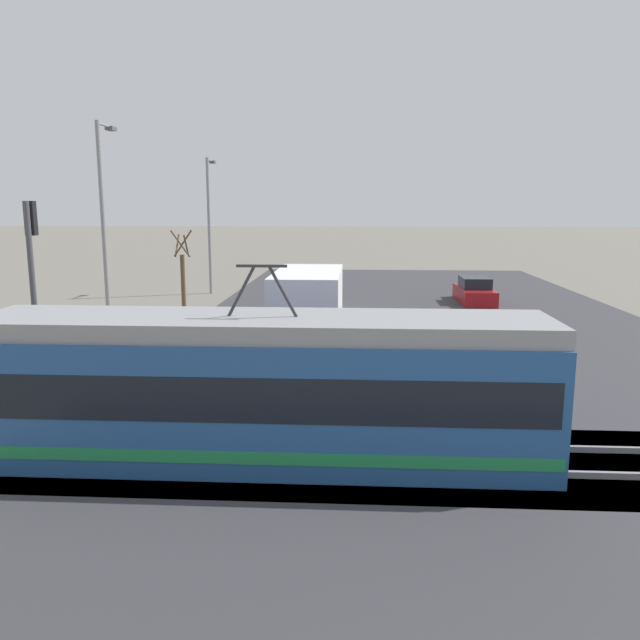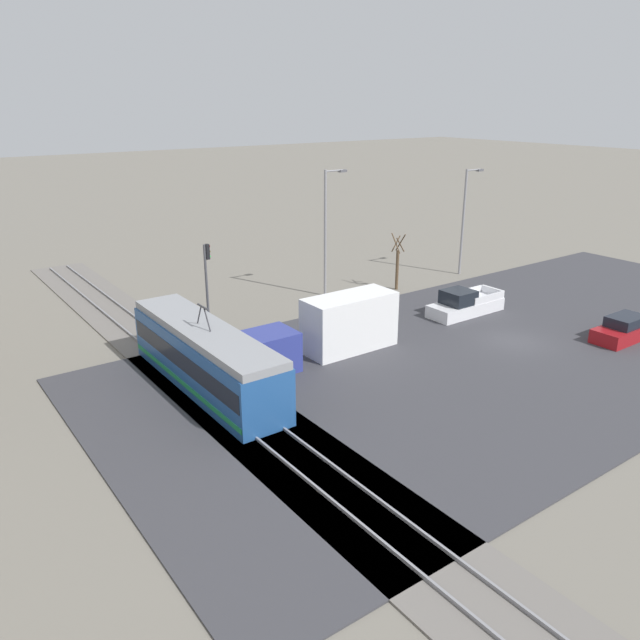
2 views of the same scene
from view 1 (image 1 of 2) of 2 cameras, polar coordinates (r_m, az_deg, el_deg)
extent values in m
plane|color=slate|center=(32.16, 9.22, -0.03)|extent=(320.00, 320.00, 0.00)
cube|color=#38383D|center=(32.15, 9.22, 0.04)|extent=(22.70, 50.61, 0.08)
cube|color=slate|center=(14.80, 16.34, -12.52)|extent=(71.47, 4.40, 0.08)
cube|color=gray|center=(15.41, 15.76, -11.12)|extent=(70.04, 0.10, 0.14)
cube|color=gray|center=(14.11, 17.02, -13.22)|extent=(70.04, 0.10, 0.14)
cube|color=#235193|center=(14.08, -5.16, -7.00)|extent=(12.57, 2.76, 2.84)
cube|color=black|center=(13.98, -5.18, -5.67)|extent=(12.19, 2.79, 0.95)
cube|color=#1E844C|center=(14.36, -5.10, -10.35)|extent=(12.44, 2.80, 0.27)
cube|color=gray|center=(13.69, -5.27, -0.49)|extent=(12.57, 2.54, 0.41)
cylinder|color=#2D2D33|center=(13.51, -3.43, 2.62)|extent=(0.66, 0.07, 1.15)
cylinder|color=#2D2D33|center=(13.64, -7.19, 2.64)|extent=(0.66, 0.07, 1.15)
cube|color=#2D2D33|center=(13.51, -5.36, 4.94)|extent=(1.10, 0.08, 0.06)
cube|color=navy|center=(17.68, -2.47, -4.36)|extent=(2.36, 2.66, 2.25)
cube|color=white|center=(22.91, -1.08, 0.38)|extent=(2.36, 5.65, 3.31)
cube|color=#196B38|center=(22.98, -4.05, 1.22)|extent=(0.02, 2.83, 0.83)
cube|color=silver|center=(33.57, -0.24, 1.43)|extent=(2.07, 5.80, 0.87)
cube|color=black|center=(32.64, -0.33, 2.78)|extent=(1.91, 1.97, 0.95)
cube|color=silver|center=(34.74, -1.68, 2.87)|extent=(0.12, 2.90, 0.51)
cube|color=silver|center=(34.63, 1.46, 2.85)|extent=(0.12, 2.90, 0.51)
cube|color=silver|center=(36.22, 0.04, 3.18)|extent=(1.91, 0.23, 0.51)
cube|color=red|center=(36.42, -1.22, 2.53)|extent=(0.14, 0.04, 0.18)
cube|color=maroon|center=(38.41, 13.92, 2.24)|extent=(1.88, 4.76, 0.87)
cube|color=black|center=(38.31, 13.97, 3.36)|extent=(1.61, 2.48, 0.64)
cylinder|color=#47474C|center=(19.38, -24.65, 1.17)|extent=(0.16, 0.16, 5.84)
cube|color=black|center=(19.34, -24.95, 8.43)|extent=(0.28, 0.22, 0.95)
sphere|color=#390606|center=(19.45, -24.85, 9.39)|extent=(0.18, 0.18, 0.18)
sphere|color=#3C2C06|center=(19.45, -24.78, 8.45)|extent=(0.18, 0.18, 0.18)
sphere|color=green|center=(19.46, -24.71, 7.51)|extent=(0.18, 0.18, 0.18)
cylinder|color=brown|center=(34.94, -12.40, 3.28)|extent=(0.24, 0.24, 3.14)
cylinder|color=brown|center=(34.82, -12.93, 6.65)|extent=(0.09, 0.88, 1.21)
cylinder|color=brown|center=(34.51, -12.65, 6.81)|extent=(1.06, 0.09, 1.47)
cylinder|color=brown|center=(34.69, -12.13, 6.67)|extent=(0.09, 0.88, 1.21)
cylinder|color=brown|center=(34.99, -12.43, 6.87)|extent=(1.06, 0.09, 1.47)
cylinder|color=gray|center=(42.05, -10.10, 8.40)|extent=(0.20, 0.20, 8.84)
cylinder|color=gray|center=(42.92, -10.03, 14.18)|extent=(0.12, 1.60, 0.12)
cube|color=#515156|center=(43.64, -9.80, 14.04)|extent=(0.36, 0.60, 0.18)
cylinder|color=gray|center=(30.10, -19.18, 7.89)|extent=(0.20, 0.20, 9.45)
cylinder|color=gray|center=(31.04, -19.12, 16.48)|extent=(0.12, 1.60, 0.12)
cube|color=#515156|center=(31.73, -18.58, 16.25)|extent=(0.36, 0.60, 0.18)
camera|label=2|loc=(26.83, 95.08, 18.03)|focal=35.00mm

